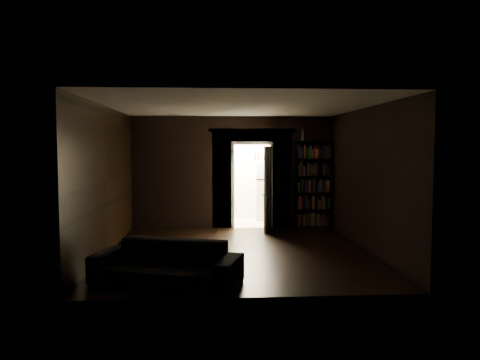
{
  "coord_description": "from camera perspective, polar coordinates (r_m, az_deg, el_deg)",
  "views": [
    {
      "loc": [
        -0.51,
        -8.92,
        2.03
      ],
      "look_at": [
        0.08,
        0.9,
        1.34
      ],
      "focal_mm": 35.0,
      "sensor_mm": 36.0,
      "label": 1
    }
  ],
  "objects": [
    {
      "name": "ground",
      "position": [
        9.16,
        -0.19,
        -8.78
      ],
      "size": [
        5.5,
        5.5,
        0.0
      ],
      "primitive_type": "plane",
      "color": "black",
      "rests_on": "ground"
    },
    {
      "name": "room_walls",
      "position": [
        10.01,
        -0.6,
        2.03
      ],
      "size": [
        5.02,
        5.61,
        2.84
      ],
      "color": "black",
      "rests_on": "ground"
    },
    {
      "name": "kitchen_alcove",
      "position": [
        12.85,
        1.05,
        0.36
      ],
      "size": [
        2.2,
        1.8,
        2.6
      ],
      "color": "beige",
      "rests_on": "ground"
    },
    {
      "name": "sofa",
      "position": [
        7.08,
        -8.96,
        -9.18
      ],
      "size": [
        2.36,
        1.56,
        0.84
      ],
      "primitive_type": "imported",
      "rotation": [
        0.0,
        0.0,
        -0.31
      ],
      "color": "black",
      "rests_on": "ground"
    },
    {
      "name": "bookshelf",
      "position": [
        11.82,
        8.81,
        -0.55
      ],
      "size": [
        0.92,
        0.37,
        2.2
      ],
      "primitive_type": "cube",
      "rotation": [
        0.0,
        0.0,
        0.06
      ],
      "color": "black",
      "rests_on": "ground"
    },
    {
      "name": "refrigerator",
      "position": [
        13.18,
        3.44,
        -1.24
      ],
      "size": [
        0.77,
        0.71,
        1.65
      ],
      "primitive_type": "cube",
      "rotation": [
        0.0,
        0.0,
        -0.04
      ],
      "color": "white",
      "rests_on": "ground"
    },
    {
      "name": "door",
      "position": [
        11.37,
        3.41,
        -1.06
      ],
      "size": [
        0.29,
        0.83,
        2.05
      ],
      "primitive_type": "cube",
      "rotation": [
        0.0,
        0.0,
        1.28
      ],
      "color": "silver",
      "rests_on": "ground"
    },
    {
      "name": "figurine",
      "position": [
        11.77,
        7.64,
        5.51
      ],
      "size": [
        0.11,
        0.11,
        0.29
      ],
      "primitive_type": "cube",
      "rotation": [
        0.0,
        0.0,
        0.1
      ],
      "color": "silver",
      "rests_on": "bookshelf"
    },
    {
      "name": "bottles",
      "position": [
        13.14,
        3.01,
        2.91
      ],
      "size": [
        0.63,
        0.11,
        0.26
      ],
      "primitive_type": "cube",
      "rotation": [
        0.0,
        0.0,
        -0.05
      ],
      "color": "black",
      "rests_on": "refrigerator"
    }
  ]
}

